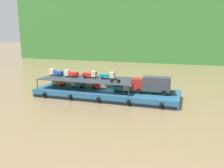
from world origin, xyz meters
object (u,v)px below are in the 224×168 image
Objects in this scene: mini_truck_lower_fore at (121,88)px; motorcycle_upper_port at (115,80)px; mini_truck_lower_aft at (78,84)px; mini_truck_upper_mid at (71,73)px; mini_truck_lower_mid at (100,85)px; cargo_barge at (106,93)px; mini_truck_lower_stern at (59,82)px; mini_truck_upper_stern at (56,72)px; mini_truck_upper_fore at (90,74)px; mini_truck_upper_bow at (108,75)px; covered_lorry at (152,84)px.

motorcycle_upper_port is (-0.61, -1.98, 1.74)m from mini_truck_lower_fore.
mini_truck_lower_aft is 2.50m from mini_truck_upper_mid.
cargo_barge is at bearing -12.18° from mini_truck_lower_mid.
mini_truck_lower_stern is 4.54m from mini_truck_lower_aft.
mini_truck_upper_stern is (-11.38, 0.76, 3.44)m from cargo_barge.
mini_truck_upper_fore reaches higher than cargo_barge.
mini_truck_lower_mid is at bearing -1.82° from mini_truck_lower_stern.
mini_truck_lower_stern is 3.65m from mini_truck_upper_mid.
cargo_barge is 9.89× the size of mini_truck_upper_bow.
covered_lorry is 2.84× the size of mini_truck_upper_stern.
mini_truck_upper_mid is (-16.54, 0.62, 1.00)m from covered_lorry.
mini_truck_lower_aft is at bearing 175.29° from mini_truck_lower_fore.
mini_truck_lower_stern is (-19.59, 0.77, -1.00)m from covered_lorry.
mini_truck_lower_fore is (13.89, -0.90, 0.00)m from mini_truck_lower_stern.
mini_truck_lower_mid is at bearing 147.27° from motorcycle_upper_port.
mini_truck_lower_fore is 0.99× the size of mini_truck_upper_mid.
mini_truck_lower_mid is 0.98× the size of mini_truck_upper_bow.
cargo_barge is at bearing 174.90° from mini_truck_lower_fore.
mini_truck_lower_fore is at bearing -7.85° from mini_truck_upper_fore.
mini_truck_lower_stern is at bearing 178.38° from mini_truck_lower_aft.
cargo_barge is 10.06× the size of mini_truck_lower_aft.
mini_truck_lower_mid is 5.08m from motorcycle_upper_port.
mini_truck_lower_stern and mini_truck_lower_mid have the same top height.
mini_truck_upper_fore is (-2.15, 0.33, 2.00)m from mini_truck_lower_mid.
cargo_barge is at bearing -4.51° from mini_truck_lower_aft.
cargo_barge is 9.92× the size of mini_truck_upper_stern.
mini_truck_lower_mid is at bearing -166.44° from mini_truck_upper_bow.
covered_lorry reaches higher than mini_truck_lower_fore.
mini_truck_upper_bow is (-8.72, 0.87, 1.00)m from covered_lorry.
covered_lorry is 10.39m from mini_truck_lower_mid.
cargo_barge is 9.89× the size of mini_truck_upper_fore.
mini_truck_lower_stern is 1.00× the size of mini_truck_upper_stern.
mini_truck_lower_fore reaches higher than cargo_barge.
mini_truck_lower_stern is 1.01× the size of mini_truck_lower_fore.
mini_truck_upper_fore is at bearing 0.30° from mini_truck_lower_stern.
mini_truck_lower_stern reaches higher than cargo_barge.
mini_truck_lower_mid is 10.08m from mini_truck_upper_stern.
covered_lorry is at bearing -5.68° from mini_truck_upper_bow.
mini_truck_upper_bow reaches higher than covered_lorry.
mini_truck_lower_fore is 0.99× the size of mini_truck_upper_fore.
covered_lorry is 2.85× the size of mini_truck_lower_stern.
mini_truck_lower_fore is at bearing -3.93° from mini_truck_upper_mid.
mini_truck_upper_fore is at bearing 169.83° from cargo_barge.
motorcycle_upper_port is at bearing -107.25° from mini_truck_lower_fore.
covered_lorry is 2.87× the size of mini_truck_lower_fore.
mini_truck_lower_stern is 13.91m from mini_truck_lower_fore.
mini_truck_lower_stern is at bearing 177.09° from mini_truck_upper_mid.
covered_lorry is at bearing 1.27° from mini_truck_lower_fore.
mini_truck_upper_mid reaches higher than motorcycle_upper_port.
motorcycle_upper_port is at bearing -161.58° from covered_lorry.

